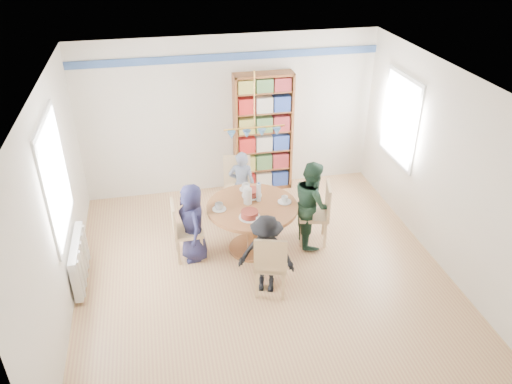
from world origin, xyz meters
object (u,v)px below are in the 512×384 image
object	(u,v)px
chair_right	(319,211)
person_left	(193,223)
dining_table	(252,217)
chair_far	(237,183)
person_near	(266,255)
chair_left	(182,228)
person_right	(312,203)
radiator	(80,260)
bookshelf	(263,134)
person_far	(242,185)
chair_near	(271,263)

from	to	relation	value
chair_right	person_left	distance (m)	1.87
dining_table	chair_right	xyz separation A→B (m)	(1.01, 0.00, -0.03)
chair_right	chair_far	xyz separation A→B (m)	(-1.04, 1.06, 0.01)
chair_far	person_near	world-z (taller)	person_near
person_left	chair_far	bearing A→B (deg)	132.95
chair_left	person_right	size ratio (longest dim) A/B	0.69
person_left	person_right	bearing A→B (deg)	81.60
radiator	bookshelf	bearing A→B (deg)	34.63
chair_left	chair_right	distance (m)	2.02
dining_table	person_left	distance (m)	0.86
radiator	person_far	world-z (taller)	person_far
chair_left	chair_near	bearing A→B (deg)	-45.21
person_right	person_near	xyz separation A→B (m)	(-0.90, -0.94, -0.10)
chair_near	bookshelf	distance (m)	2.92
person_right	bookshelf	world-z (taller)	bookshelf
chair_left	chair_far	size ratio (longest dim) A/B	0.93
dining_table	chair_far	distance (m)	1.06
chair_far	radiator	bearing A→B (deg)	-151.12
person_right	chair_near	bearing A→B (deg)	143.33
radiator	dining_table	xyz separation A→B (m)	(2.39, 0.24, 0.21)
chair_right	person_near	xyz separation A→B (m)	(-1.02, -0.92, 0.03)
radiator	person_left	distance (m)	1.57
chair_near	person_left	bearing A→B (deg)	131.19
radiator	chair_right	bearing A→B (deg)	4.13
chair_near	person_far	size ratio (longest dim) A/B	0.81
chair_right	bookshelf	bearing A→B (deg)	104.08
person_far	chair_left	bearing A→B (deg)	58.16
chair_left	chair_near	distance (m)	1.47
chair_left	person_left	distance (m)	0.18
chair_left	person_right	distance (m)	1.90
chair_left	person_near	xyz separation A→B (m)	(1.00, -0.93, 0.06)
bookshelf	person_near	bearing A→B (deg)	-101.81
chair_right	chair_far	world-z (taller)	chair_far
dining_table	person_left	xyz separation A→B (m)	(-0.85, -0.01, 0.03)
bookshelf	chair_far	bearing A→B (deg)	-128.78
dining_table	person_right	bearing A→B (deg)	1.37
dining_table	person_right	distance (m)	0.90
person_near	bookshelf	world-z (taller)	bookshelf
person_far	radiator	bearing A→B (deg)	42.34
bookshelf	person_right	bearing A→B (deg)	-79.43
chair_left	dining_table	bearing A→B (deg)	-0.96
person_near	person_left	bearing A→B (deg)	153.85
dining_table	person_left	bearing A→B (deg)	-179.04
chair_right	person_far	size ratio (longest dim) A/B	0.84
person_near	person_right	bearing A→B (deg)	66.72
chair_far	person_near	size ratio (longest dim) A/B	0.87
chair_near	bookshelf	xyz separation A→B (m)	(0.53, 2.82, 0.52)
person_near	bookshelf	size ratio (longest dim) A/B	0.54
radiator	person_left	xyz separation A→B (m)	(1.54, 0.23, 0.24)
person_near	chair_far	bearing A→B (deg)	111.29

